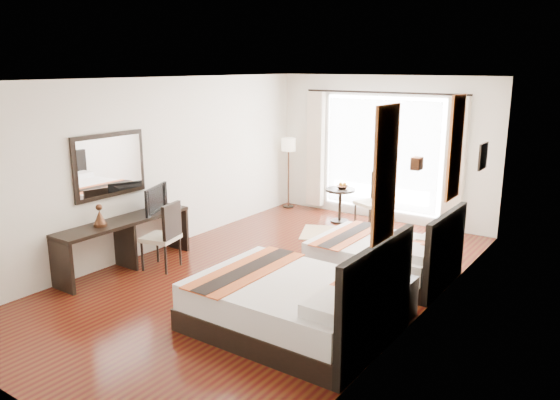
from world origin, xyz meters
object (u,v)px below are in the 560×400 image
Objects in this scene: console_desk at (125,244)px; desk_chair at (162,248)px; television at (152,199)px; side_table at (340,205)px; fruit_bowl at (342,187)px; floor_lamp at (289,149)px; bed_near at (296,304)px; nightstand at (394,299)px; vase at (390,279)px; window_chair at (371,212)px; bed_far at (385,257)px; table_lamp at (398,253)px.

console_desk is 0.56m from desk_chair.
side_table is at bearing -44.81° from television.
console_desk is at bearing 18.84° from desk_chair.
desk_chair is at bearing -105.02° from fruit_bowl.
desk_chair is (0.45, -0.25, -0.65)m from television.
television reaches higher than console_desk.
television is 3.85m from floor_lamp.
floor_lamp is at bearing 165.90° from side_table.
television reaches higher than fruit_bowl.
bed_near is 4.26× the size of nightstand.
vase is 3.95m from window_chair.
bed_near is 4.60m from fruit_bowl.
vase is at bearing -54.16° from fruit_bowl.
window_chair is at bearing 120.43° from bed_far.
side_table is (0.97, 3.72, 0.02)m from desk_chair.
floor_lamp is 1.45× the size of window_chair.
bed_far reaches higher than console_desk.
bed_far is at bearing 120.00° from table_lamp.
vase is 5.60m from floor_lamp.
floor_lamp is 1.76m from side_table.
side_table is (1.42, 3.48, -0.63)m from television.
bed_far reaches higher than vase.
bed_near is 1.15× the size of bed_far.
fruit_bowl is 0.23× the size of window_chair.
television is at bearing 87.92° from console_desk.
television is 0.71× the size of desk_chair.
bed_near is 9.35× the size of fruit_bowl.
bed_far is 3.70× the size of nightstand.
television is (0.02, 0.55, 0.59)m from console_desk.
table_lamp is 0.62× the size of side_table.
side_table is 0.36m from fruit_bowl.
bed_far is 3.86m from console_desk.
table_lamp is at bearing -41.60° from floor_lamp.
floor_lamp is at bearing 166.92° from fruit_bowl.
window_chair is (-1.83, 3.14, -0.47)m from table_lamp.
side_table is (1.45, -0.37, -0.93)m from floor_lamp.
console_desk is at bearing -169.77° from nightstand.
bed_near is at bearing -126.01° from television.
window_chair is (2.11, 3.45, -0.65)m from television.
desk_chair reaches higher than vase.
console_desk is 3.03× the size of television.
nightstand is 4.20m from fruit_bowl.
window_chair reaches higher than nightstand.
bed_near is at bearing -67.57° from side_table.
floor_lamp is at bearing -22.08° from television.
bed_far is at bearing -36.11° from floor_lamp.
floor_lamp is at bearing 143.89° from bed_far.
vase is at bearing -53.67° from side_table.
table_lamp reaches higher than vase.
vase is at bearing 42.81° from bed_near.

